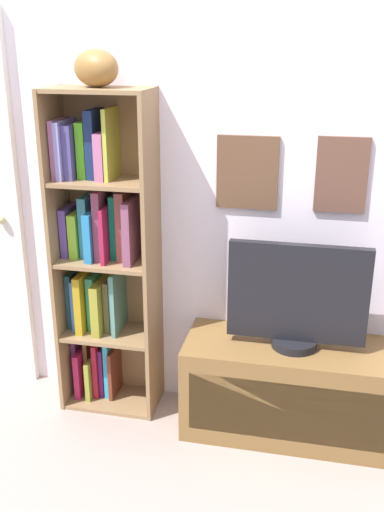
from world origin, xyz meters
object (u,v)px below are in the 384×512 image
football (96,68)px  tv_stand (291,389)px  bookshelf (101,257)px  television (297,298)px

football → tv_stand: 1.79m
bookshelf → tv_stand: bookshelf is taller
bookshelf → tv_stand: 1.17m
bookshelf → television: (1.00, -0.10, -0.09)m
television → tv_stand: bearing=-90.0°
bookshelf → tv_stand: size_ratio=1.58×
tv_stand → television: television is taller
tv_stand → television: 0.50m
football → bookshelf: bearing=138.7°
bookshelf → tv_stand: bearing=-5.7°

